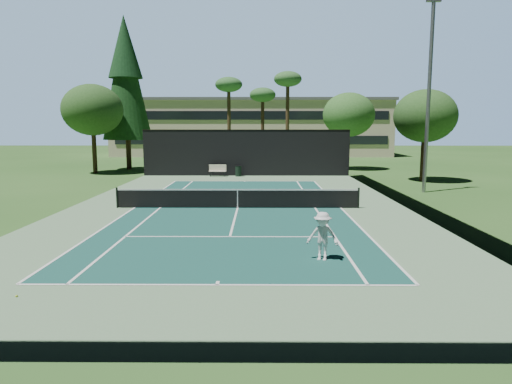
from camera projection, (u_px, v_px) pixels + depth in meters
ground at (238, 208)px, 24.20m from camera, size 160.00×160.00×0.00m
apron_slab at (238, 208)px, 24.20m from camera, size 18.00×32.00×0.01m
court_surface at (238, 208)px, 24.19m from camera, size 10.97×23.77×0.01m
court_lines at (238, 208)px, 24.19m from camera, size 11.07×23.87×0.01m
tennis_net at (238, 198)px, 24.12m from camera, size 12.90×0.10×1.10m
fence at (237, 170)px, 23.97m from camera, size 18.04×32.05×4.03m
player at (323, 236)px, 14.69m from camera, size 1.15×0.87×1.59m
tennis_ball_a at (16, 296)px, 11.57m from camera, size 0.06×0.06×0.06m
tennis_ball_b at (218, 204)px, 25.28m from camera, size 0.06×0.06×0.06m
tennis_ball_c at (265, 201)px, 26.48m from camera, size 0.06×0.06×0.06m
tennis_ball_d at (141, 195)px, 28.75m from camera, size 0.07×0.07×0.07m
park_bench at (218, 170)px, 39.52m from camera, size 1.50×0.45×1.02m
trash_bin at (238, 171)px, 39.43m from camera, size 0.56×0.56×0.95m
pine_tree at (125, 72)px, 44.69m from camera, size 4.80×4.80×15.00m
palm_a at (229, 88)px, 46.79m from camera, size 2.80×2.80×9.32m
palm_b at (263, 98)px, 48.87m from camera, size 2.80×2.80×8.42m
palm_c at (288, 83)px, 45.70m from camera, size 2.80×2.80×9.77m
decid_tree_a at (349, 115)px, 45.12m from camera, size 5.12×5.12×7.62m
decid_tree_b at (425, 116)px, 35.25m from camera, size 4.80×4.80×7.14m
decid_tree_c at (92, 110)px, 41.29m from camera, size 5.44×5.44×8.09m
campus_building at (252, 127)px, 69.10m from camera, size 40.50×12.50×8.30m
light_pole at (429, 92)px, 29.12m from camera, size 0.90×0.25×12.22m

